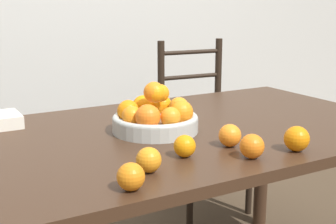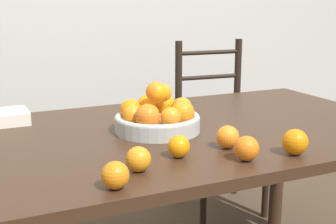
% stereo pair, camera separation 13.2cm
% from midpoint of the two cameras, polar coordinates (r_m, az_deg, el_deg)
% --- Properties ---
extents(dining_table, '(1.57, 0.97, 0.74)m').
position_cam_midpoint_polar(dining_table, '(1.72, 0.77, -4.83)').
color(dining_table, '#382316').
rests_on(dining_table, ground_plane).
extents(fruit_bowl, '(0.30, 0.30, 0.18)m').
position_cam_midpoint_polar(fruit_bowl, '(1.62, -3.87, -0.56)').
color(fruit_bowl, '#B2B7B2').
rests_on(fruit_bowl, dining_table).
extents(orange_loose_0, '(0.07, 0.07, 0.07)m').
position_cam_midpoint_polar(orange_loose_0, '(1.47, 5.02, -2.90)').
color(orange_loose_0, orange).
rests_on(orange_loose_0, dining_table).
extents(orange_loose_1, '(0.07, 0.07, 0.07)m').
position_cam_midpoint_polar(orange_loose_1, '(1.25, -5.40, -5.88)').
color(orange_loose_1, orange).
rests_on(orange_loose_1, dining_table).
extents(orange_loose_2, '(0.07, 0.07, 0.07)m').
position_cam_midpoint_polar(orange_loose_2, '(1.36, -0.72, -4.21)').
color(orange_loose_2, orange).
rests_on(orange_loose_2, dining_table).
extents(orange_loose_3, '(0.08, 0.08, 0.08)m').
position_cam_midpoint_polar(orange_loose_3, '(1.45, 12.94, -3.22)').
color(orange_loose_3, orange).
rests_on(orange_loose_3, dining_table).
extents(orange_loose_4, '(0.07, 0.07, 0.07)m').
position_cam_midpoint_polar(orange_loose_4, '(1.14, -7.89, -7.87)').
color(orange_loose_4, orange).
rests_on(orange_loose_4, dining_table).
extents(orange_loose_5, '(0.07, 0.07, 0.07)m').
position_cam_midpoint_polar(orange_loose_5, '(1.36, 7.50, -4.20)').
color(orange_loose_5, orange).
rests_on(orange_loose_5, dining_table).
extents(chair_right, '(0.45, 0.43, 0.97)m').
position_cam_midpoint_polar(chair_right, '(2.69, 2.68, -2.13)').
color(chair_right, black).
rests_on(chair_right, ground_plane).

